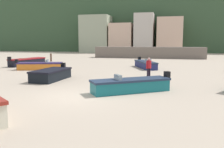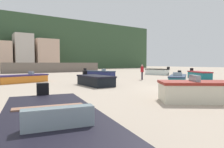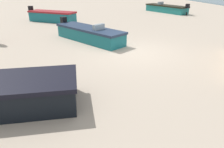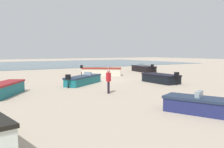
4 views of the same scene
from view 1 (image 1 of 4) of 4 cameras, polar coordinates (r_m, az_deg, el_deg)
The scene contains 14 objects.
ground_plane at distance 12.71m, azimuth -8.22°, elevation -5.30°, with size 160.00×160.00×0.00m, color #B5A38E.
headland_hill at distance 77.79m, azimuth 10.22°, elevation 11.23°, with size 90.00×32.00×15.45m, color #354F34.
harbor_pier at distance 41.69m, azimuth 8.68°, elevation 5.04°, with size 18.36×2.40×1.88m, color #6D6158.
townhouse_far_left at distance 61.19m, azimuth -3.79°, elevation 9.33°, with size 7.07×5.87×9.11m, color #99A288.
townhouse_centre_left at distance 59.62m, azimuth 2.35°, elevation 8.41°, with size 5.35×5.99×7.08m, color #D2AF97.
townhouse_centre_right at distance 58.39m, azimuth 7.60°, elevation 9.42°, with size 4.40×5.11×9.24m, color beige.
townhouse_right at distance 58.36m, azimuth 13.44°, elevation 8.80°, with size 5.70×5.71×8.25m, color #D4AF97.
boat_navy_1 at distance 26.08m, azimuth 7.90°, elevation 2.25°, with size 2.93×4.85×1.06m.
boat_black_4 at distance 30.20m, azimuth -19.38°, elevation 2.73°, with size 2.34×5.11×1.18m.
boat_black_5 at distance 18.40m, azimuth -14.12°, elevation -0.13°, with size 1.74×3.94×1.11m.
boat_orange_7 at distance 25.39m, azimuth -16.66°, elevation 1.84°, with size 4.67×2.41×1.05m.
boat_teal_9 at distance 13.69m, azimuth 4.49°, elevation -2.65°, with size 4.44×3.60×1.07m.
mooring_post_near_water at distance 35.33m, azimuth -14.20°, elevation 3.81°, with size 0.23×0.23×1.13m, color #4E3527.
beach_walker_foreground at distance 18.52m, azimuth 8.66°, elevation 1.77°, with size 0.48×0.48×1.62m.
Camera 1 is at (4.61, -11.50, 2.86)m, focal length 38.73 mm.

